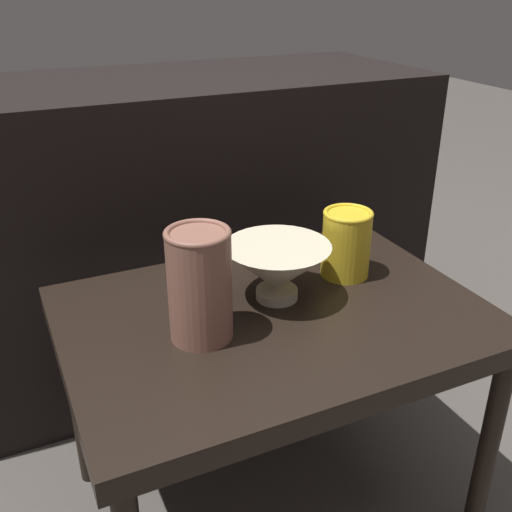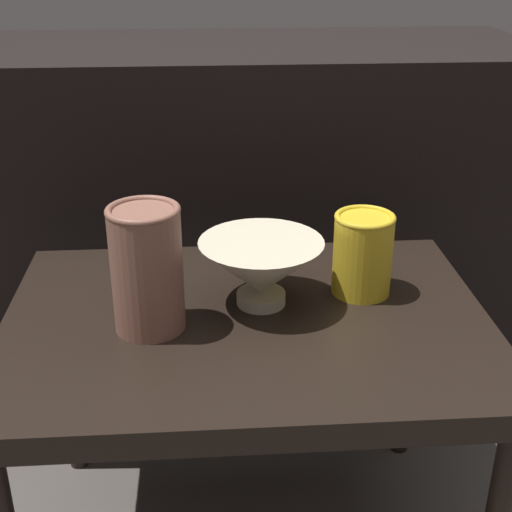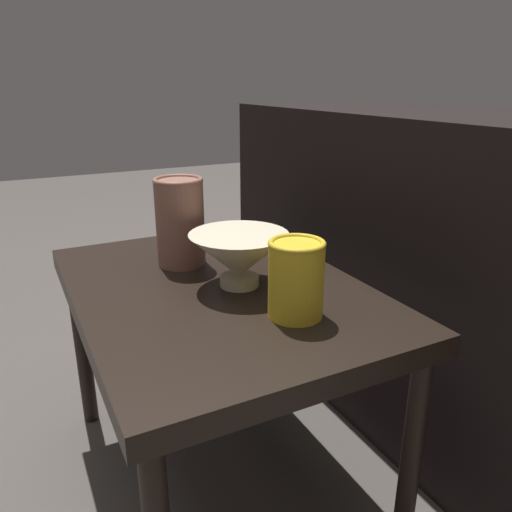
# 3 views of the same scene
# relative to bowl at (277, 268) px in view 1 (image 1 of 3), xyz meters

# --- Properties ---
(ground_plane) EXTENTS (8.00, 8.00, 0.00)m
(ground_plane) POSITION_rel_bowl_xyz_m (-0.02, -0.04, -0.52)
(ground_plane) COLOR #4C4742
(table) EXTENTS (0.72, 0.52, 0.46)m
(table) POSITION_rel_bowl_xyz_m (-0.02, -0.04, -0.11)
(table) COLOR black
(table) RESTS_ON ground_plane
(couch_backdrop) EXTENTS (1.30, 0.50, 0.76)m
(couch_backdrop) POSITION_rel_bowl_xyz_m (-0.02, 0.57, -0.14)
(couch_backdrop) COLOR black
(couch_backdrop) RESTS_ON ground_plane
(bowl) EXTENTS (0.19, 0.19, 0.10)m
(bowl) POSITION_rel_bowl_xyz_m (0.00, 0.00, 0.00)
(bowl) COLOR beige
(bowl) RESTS_ON table
(vase_textured_left) EXTENTS (0.10, 0.10, 0.19)m
(vase_textured_left) POSITION_rel_bowl_xyz_m (-0.17, -0.06, 0.04)
(vase_textured_left) COLOR brown
(vase_textured_left) RESTS_ON table
(vase_colorful_right) EXTENTS (0.09, 0.09, 0.13)m
(vase_colorful_right) POSITION_rel_bowl_xyz_m (0.16, 0.03, 0.01)
(vase_colorful_right) COLOR gold
(vase_colorful_right) RESTS_ON table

